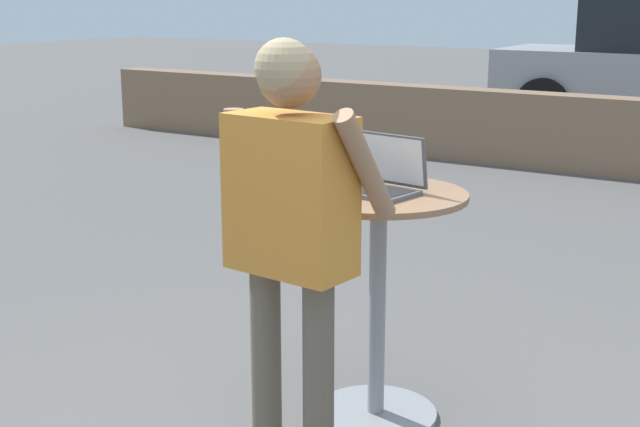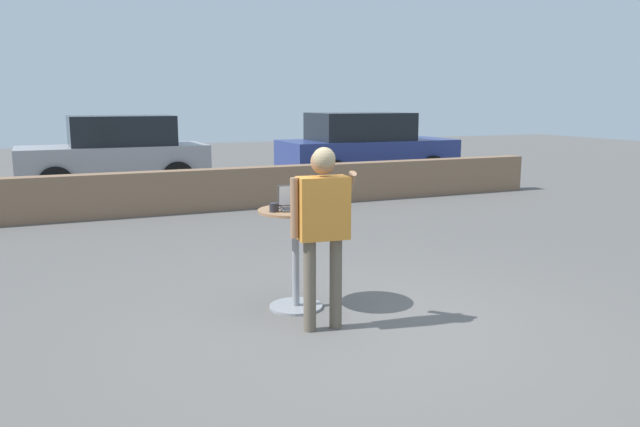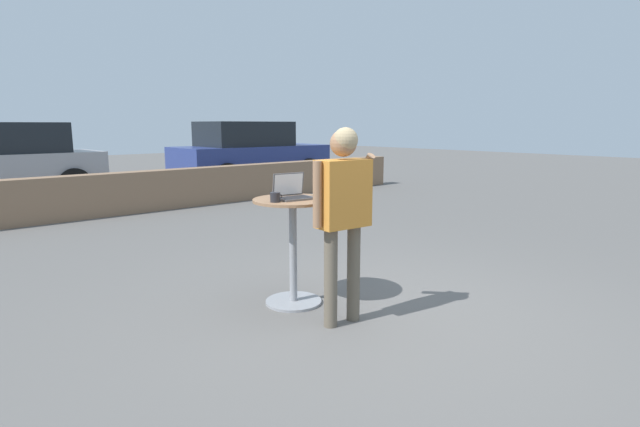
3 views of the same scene
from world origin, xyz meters
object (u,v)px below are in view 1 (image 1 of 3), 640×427
Objects in this scene: coffee_mug at (324,178)px; standing_person at (290,214)px; laptop at (381,180)px; cafe_table at (378,280)px.

coffee_mug is 0.07× the size of standing_person.
laptop reaches higher than coffee_mug.
coffee_mug is 0.63m from standing_person.
cafe_table is 0.42m from laptop.
coffee_mug reaches higher than cafe_table.
standing_person is at bearing -89.52° from cafe_table.
cafe_table is at bearing -145.22° from laptop.
coffee_mug is at bearing 111.78° from standing_person.
standing_person reaches higher than cafe_table.
laptop is 0.64m from standing_person.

